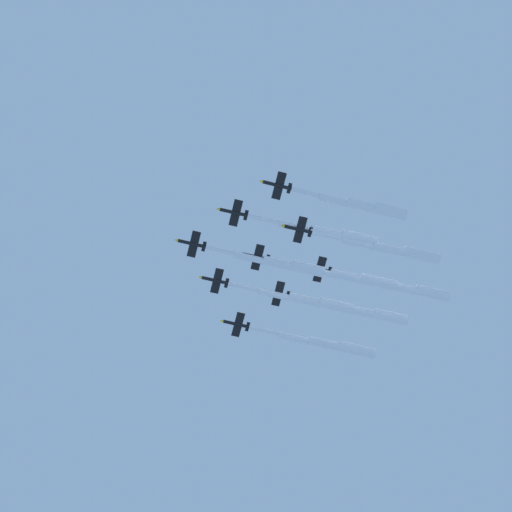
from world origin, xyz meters
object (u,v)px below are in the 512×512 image
at_px(jet_port_mid, 347,276).
at_px(jet_trail_port, 362,311).
at_px(jet_starboard_inner, 305,300).
at_px(jet_trail_starboard, 403,288).
at_px(jet_starboard_mid, 361,205).
at_px(jet_starboard_outer, 390,249).
at_px(jet_port_inner, 327,232).
at_px(jet_port_outer, 326,344).
at_px(jet_lead, 278,263).

distance_m(jet_port_mid, jet_trail_port, 16.24).
distance_m(jet_starboard_inner, jet_trail_starboard, 32.02).
distance_m(jet_starboard_mid, jet_trail_starboard, 34.37).
bearing_deg(jet_starboard_outer, jet_port_mid, 38.00).
xyz_separation_m(jet_port_inner, jet_port_outer, (39.47, -11.30, -2.36)).
height_order(jet_port_mid, jet_trail_starboard, jet_trail_starboard).
height_order(jet_starboard_inner, jet_starboard_outer, jet_starboard_inner).
height_order(jet_lead, jet_trail_starboard, jet_trail_starboard).
bearing_deg(jet_port_outer, jet_trail_port, -147.24).
relative_size(jet_lead, jet_trail_port, 0.96).
bearing_deg(jet_trail_starboard, jet_trail_port, 37.92).
distance_m(jet_starboard_outer, jet_trail_starboard, 16.15).
bearing_deg(jet_trail_port, jet_starboard_inner, 90.24).
xyz_separation_m(jet_port_inner, jet_starboard_inner, (26.19, -0.37, 0.68)).
bearing_deg(jet_starboard_mid, jet_port_mid, -7.97).
distance_m(jet_port_outer, jet_starboard_outer, 40.33).
bearing_deg(jet_lead, jet_port_mid, -90.46).
bearing_deg(jet_port_outer, jet_port_mid, 178.38).
distance_m(jet_port_outer, jet_trail_starboard, 31.97).
xyz_separation_m(jet_port_outer, jet_trail_port, (-13.20, -8.49, 3.42)).
relative_size(jet_starboard_mid, jet_trail_port, 0.92).
distance_m(jet_starboard_inner, jet_starboard_outer, 32.96).
bearing_deg(jet_starboard_mid, jet_starboard_inner, 9.79).
height_order(jet_starboard_mid, jet_port_outer, jet_starboard_mid).
height_order(jet_port_mid, jet_starboard_mid, jet_port_mid).
bearing_deg(jet_port_outer, jet_starboard_inner, 140.56).
distance_m(jet_port_inner, jet_trail_port, 32.91).
relative_size(jet_lead, jet_starboard_inner, 0.93).
xyz_separation_m(jet_starboard_mid, jet_starboard_outer, (12.48, -13.61, 0.07)).
relative_size(jet_starboard_inner, jet_starboard_outer, 1.02).
bearing_deg(jet_starboard_mid, jet_port_outer, -4.75).
distance_m(jet_starboard_outer, jet_trail_port, 26.15).
bearing_deg(jet_lead, jet_starboard_inner, -44.71).
relative_size(jet_port_outer, jet_trail_port, 1.06).
relative_size(jet_port_mid, jet_trail_port, 1.03).
bearing_deg(jet_lead, jet_port_inner, -137.04).
xyz_separation_m(jet_starboard_mid, jet_port_outer, (51.71, -4.30, -0.88)).
bearing_deg(jet_trail_starboard, jet_port_inner, 114.36).
xyz_separation_m(jet_lead, jet_trail_port, (12.97, -32.18, 3.03)).
xyz_separation_m(jet_lead, jet_starboard_inner, (12.89, -12.76, 2.65)).
height_order(jet_lead, jet_trail_port, jet_trail_port).
distance_m(jet_port_inner, jet_port_mid, 16.88).
relative_size(jet_port_mid, jet_trail_starboard, 1.04).
bearing_deg(jet_port_mid, jet_trail_port, -35.10).
height_order(jet_trail_port, jet_trail_starboard, jet_trail_port).
bearing_deg(jet_port_mid, jet_trail_starboard, -88.93).
relative_size(jet_starboard_inner, jet_port_mid, 1.01).
height_order(jet_starboard_mid, jet_trail_port, jet_trail_port).
bearing_deg(jet_trail_starboard, jet_starboard_inner, 66.61).
bearing_deg(jet_starboard_mid, jet_trail_port, -18.38).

